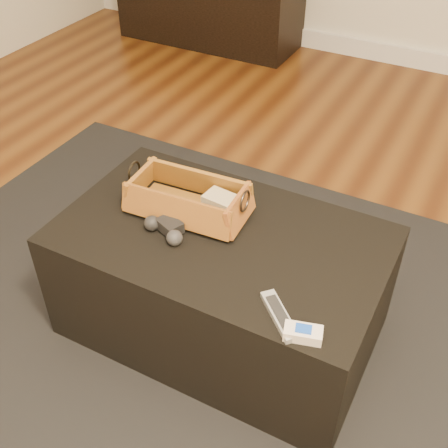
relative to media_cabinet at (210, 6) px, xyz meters
The scene contains 11 objects.
floor 2.89m from the media_cabinet, 60.81° to the right, with size 5.00×5.50×0.01m, color brown.
baseboard 1.43m from the media_cabinet, ahead, with size 5.00×0.04×0.12m, color white.
media_cabinet is the anchor object (origin of this frame).
area_rug 2.71m from the media_cabinet, 60.53° to the right, with size 2.60×2.00×0.01m, color black.
ottoman 2.66m from the media_cabinet, 60.00° to the right, with size 1.00×0.60×0.42m, color black.
tv_remote 2.56m from the media_cabinet, 62.77° to the right, with size 0.20×0.05×0.02m, color black.
cloth_bundle 2.58m from the media_cabinet, 59.92° to the right, with size 0.11×0.07×0.06m, color tan.
wicker_basket 2.56m from the media_cabinet, 62.24° to the right, with size 0.40×0.23×0.13m.
game_controller 2.67m from the media_cabinet, 63.58° to the right, with size 0.16×0.11×0.05m.
silver_remote 3.01m from the media_cabinet, 57.35° to the right, with size 0.15×0.15×0.02m.
cream_gadget 3.08m from the media_cabinet, 56.47° to the right, with size 0.10×0.07×0.04m.
Camera 1 is at (0.54, -0.93, 1.53)m, focal length 45.00 mm.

